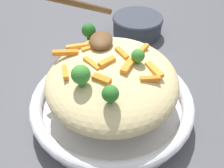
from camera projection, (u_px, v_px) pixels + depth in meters
name	position (u px, v px, depth m)	size (l,w,h in m)	color
ground_plane	(112.00, 113.00, 0.46)	(2.40, 2.40, 0.00)	#4C4C51
serving_bowl	(112.00, 103.00, 0.44)	(0.29, 0.29, 0.05)	silver
pasta_mound	(112.00, 79.00, 0.40)	(0.24, 0.22, 0.08)	#DBC689
carrot_piece_0	(150.00, 79.00, 0.35)	(0.03, 0.01, 0.01)	orange
carrot_piece_1	(122.00, 53.00, 0.39)	(0.03, 0.01, 0.01)	orange
carrot_piece_2	(65.00, 72.00, 0.36)	(0.03, 0.01, 0.01)	orange
carrot_piece_3	(89.00, 48.00, 0.41)	(0.03, 0.01, 0.01)	orange
carrot_piece_4	(154.00, 70.00, 0.37)	(0.04, 0.01, 0.01)	orange
carrot_piece_5	(141.00, 51.00, 0.41)	(0.04, 0.01, 0.01)	orange
carrot_piece_6	(78.00, 46.00, 0.42)	(0.04, 0.01, 0.01)	orange
carrot_piece_7	(107.00, 62.00, 0.37)	(0.03, 0.01, 0.01)	orange
carrot_piece_8	(128.00, 66.00, 0.37)	(0.03, 0.01, 0.01)	orange
carrot_piece_9	(65.00, 53.00, 0.40)	(0.04, 0.01, 0.01)	orange
carrot_piece_10	(102.00, 79.00, 0.35)	(0.03, 0.01, 0.01)	orange
carrot_piece_11	(92.00, 64.00, 0.38)	(0.04, 0.01, 0.01)	orange
broccoli_floret_0	(138.00, 55.00, 0.37)	(0.02, 0.02, 0.02)	#377928
broccoli_floret_1	(89.00, 31.00, 0.43)	(0.03, 0.03, 0.03)	#205B1C
broccoli_floret_2	(114.00, 94.00, 0.31)	(0.02, 0.02, 0.03)	#296820
broccoli_floret_3	(81.00, 75.00, 0.33)	(0.03, 0.03, 0.04)	#377928
serving_spoon	(91.00, 26.00, 0.42)	(0.14, 0.14, 0.09)	brown
companion_bowl	(137.00, 24.00, 0.66)	(0.14, 0.14, 0.05)	#333842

